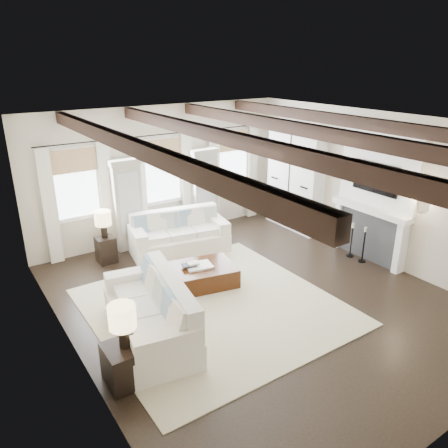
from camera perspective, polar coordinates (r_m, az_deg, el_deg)
ground at (r=8.30m, az=4.14°, el=-9.62°), size 7.50×7.50×0.00m
room_shell at (r=8.63m, az=4.74°, el=5.28°), size 6.54×7.54×3.22m
area_rug at (r=8.00m, az=-1.35°, el=-10.72°), size 4.10×4.16×0.02m
sofa_back at (r=10.09m, az=-5.96°, el=-1.45°), size 2.32×1.37×0.93m
sofa_left at (r=7.15m, az=-9.16°, el=-11.60°), size 1.42×2.44×0.98m
ottoman at (r=8.62m, az=-3.64°, el=-6.84°), size 1.65×1.22×0.39m
tray at (r=8.54m, az=-3.29°, el=-5.49°), size 0.57×0.48×0.04m
book_lower at (r=8.50m, az=-4.59°, el=-5.37°), size 0.30×0.25×0.04m
book_upper at (r=8.49m, az=-4.04°, el=-5.12°), size 0.25×0.21×0.03m
side_table_front at (r=6.42m, az=-12.60°, el=-17.37°), size 0.57×0.57×0.57m
lamp_front at (r=6.01m, az=-13.15°, el=-12.00°), size 0.37×0.37×0.64m
side_table_back at (r=9.86m, az=-15.14°, el=-3.25°), size 0.39×0.39×0.58m
lamp_back at (r=9.61m, az=-15.53°, el=0.55°), size 0.35×0.35×0.60m
candlestick_near at (r=9.98m, az=17.75°, el=-2.94°), size 0.17×0.17×0.82m
candlestick_far at (r=10.17m, az=16.27°, el=-2.37°), size 0.16×0.16×0.79m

